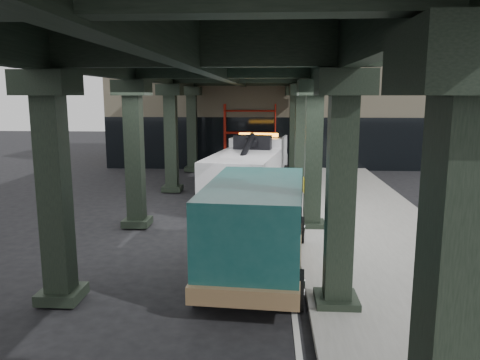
% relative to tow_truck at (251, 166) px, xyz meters
% --- Properties ---
extents(ground, '(90.00, 90.00, 0.00)m').
position_rel_tow_truck_xyz_m(ground, '(-0.36, -7.09, -1.40)').
color(ground, black).
rests_on(ground, ground).
extents(sidewalk, '(5.00, 40.00, 0.15)m').
position_rel_tow_truck_xyz_m(sidewalk, '(4.14, -5.09, -1.33)').
color(sidewalk, gray).
rests_on(sidewalk, ground).
extents(lane_stripe, '(0.12, 38.00, 0.01)m').
position_rel_tow_truck_xyz_m(lane_stripe, '(1.34, -5.09, -1.40)').
color(lane_stripe, silver).
rests_on(lane_stripe, ground).
extents(viaduct, '(7.40, 32.00, 6.40)m').
position_rel_tow_truck_xyz_m(viaduct, '(-0.76, -5.09, 4.06)').
color(viaduct, black).
rests_on(viaduct, ground).
extents(building, '(22.00, 10.00, 8.00)m').
position_rel_tow_truck_xyz_m(building, '(1.64, 12.91, 2.60)').
color(building, '#C6B793').
rests_on(building, ground).
extents(scaffolding, '(3.08, 0.88, 4.00)m').
position_rel_tow_truck_xyz_m(scaffolding, '(-0.36, 7.55, 0.71)').
color(scaffolding, '#A9190D').
rests_on(scaffolding, ground).
extents(tow_truck, '(3.62, 9.00, 2.87)m').
position_rel_tow_truck_xyz_m(tow_truck, '(0.00, 0.00, 0.00)').
color(tow_truck, black).
rests_on(tow_truck, ground).
extents(towed_van, '(2.80, 6.19, 2.45)m').
position_rel_tow_truck_xyz_m(towed_van, '(0.49, -9.16, -0.08)').
color(towed_van, '#124240').
rests_on(towed_van, ground).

